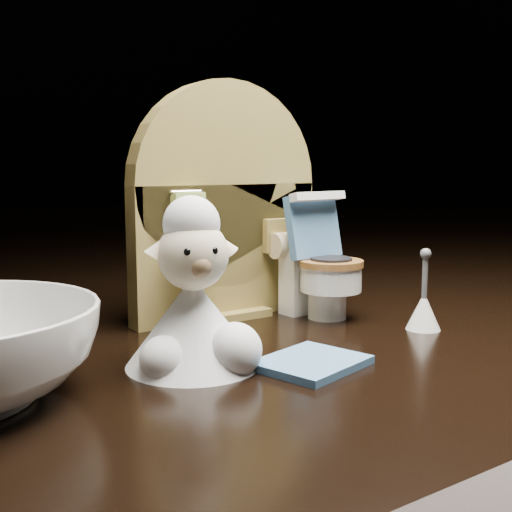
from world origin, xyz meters
The scene contains 5 objects.
backdrop_panel centered at (0.00, 0.06, 0.07)m, with size 0.13×0.05×0.15m.
toy_toilet centered at (0.05, 0.03, 0.03)m, with size 0.04×0.05×0.08m.
bath_mat centered at (-0.02, -0.05, 0.00)m, with size 0.05×0.04×0.00m, color teal.
toilet_brush centered at (0.08, -0.03, 0.01)m, with size 0.02×0.02×0.05m.
plush_lamb centered at (-0.07, -0.02, 0.03)m, with size 0.07×0.07×0.09m.
Camera 1 is at (-0.21, -0.29, 0.10)m, focal length 45.00 mm.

